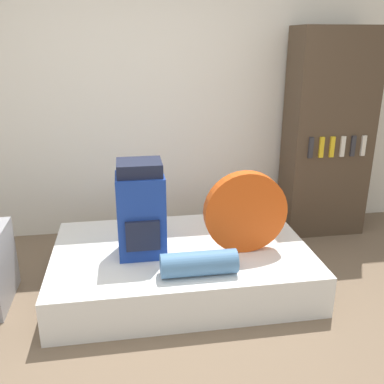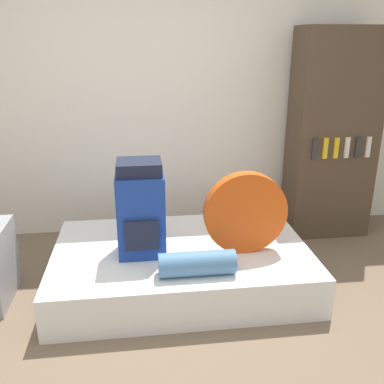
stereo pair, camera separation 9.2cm
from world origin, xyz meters
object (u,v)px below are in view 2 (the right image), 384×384
backpack (141,210)px  bookshelf (332,136)px  tent_bag (245,213)px  sleeping_roll (197,263)px

backpack → bookshelf: bookshelf is taller
tent_bag → bookshelf: (1.06, 0.93, 0.35)m
backpack → tent_bag: 0.77m
sleeping_roll → tent_bag: bearing=37.2°
bookshelf → backpack: bearing=-154.7°
backpack → tent_bag: bearing=-5.1°
backpack → tent_bag: size_ratio=1.15×
tent_bag → sleeping_roll: bearing=-142.8°
tent_bag → bookshelf: size_ratio=0.32×
backpack → sleeping_roll: 0.58m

